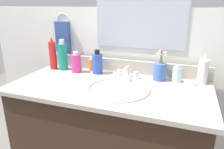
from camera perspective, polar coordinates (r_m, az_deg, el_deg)
The scene contains 18 objects.
vanity_cabinet at distance 1.46m, azimuth -0.77°, elevation -19.50°, with size 1.11×0.52×0.84m, color #382316.
countertop at distance 1.24m, azimuth -0.86°, elevation -3.51°, with size 1.16×0.57×0.02m, color #B2A899.
backsplash at distance 1.46m, azimuth 2.89°, elevation 2.36°, with size 1.16×0.02×0.09m, color #B2A899.
back_wall at distance 1.61m, azimuth 3.39°, elevation -6.07°, with size 2.26×0.04×1.30m, color silver.
mirror_panel at distance 1.42m, azimuth 7.73°, elevation 18.28°, with size 0.60×0.01×0.56m, color #B2BCC6.
towel_ring at distance 1.65m, azimuth -13.10°, elevation 14.18°, with size 0.10×0.10×0.01m, color silver.
hand_towel at distance 1.65m, azimuth -13.13°, elevation 9.95°, with size 0.11×0.04×0.22m, color #334C8C.
sink_basin at distance 1.20m, azimuth 1.51°, elevation -5.28°, with size 0.37×0.37×0.11m.
faucet at distance 1.35m, azimuth 4.13°, elevation 0.13°, with size 0.16×0.10×0.08m.
bottle_mouthwash_teal at distance 1.55m, azimuth -13.16°, elevation 4.87°, with size 0.06×0.06×0.22m.
bottle_spray_red at distance 1.58m, azimuth -15.73°, elevation 5.12°, with size 0.05×0.05×0.23m.
bottle_gel_clear at distance 1.34m, azimuth 17.18°, elevation 0.07°, with size 0.06×0.06×0.10m.
bottle_lotion_white at distance 1.35m, azimuth 23.36°, elevation 0.82°, with size 0.06×0.06×0.18m.
bottle_soap_pink at distance 1.48m, azimuth -9.66°, elevation 3.10°, with size 0.07×0.07×0.15m.
bottle_shampoo_blue at distance 1.44m, azimuth -3.97°, elevation 3.08°, with size 0.07×0.07×0.16m.
bottle_oil_amber at distance 1.52m, azimuth -5.42°, elevation 2.74°, with size 0.05×0.05×0.10m.
cup_blue_plastic at distance 1.34m, azimuth 12.78°, elevation 0.99°, with size 0.08×0.09×0.19m.
soap_bar at distance 1.32m, azimuth 20.28°, elevation -2.16°, with size 0.06×0.04×0.02m, color white.
Camera 1 is at (0.41, -1.07, 1.32)m, focal length 33.82 mm.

